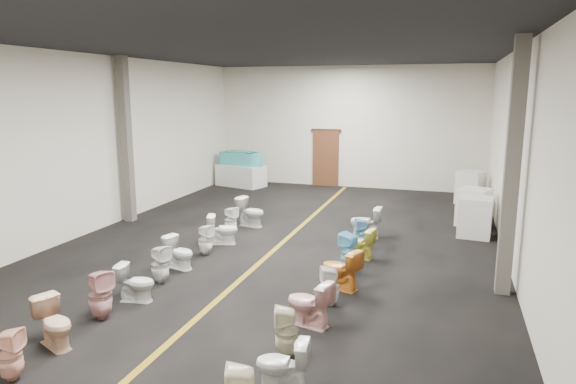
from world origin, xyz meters
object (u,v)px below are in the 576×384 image
object	(u,v)px
toilet_right_1	(282,365)
toilet_right_2	(287,332)
toilet_left_4	(136,283)
toilet_right_3	(309,303)
toilet_left_7	(205,240)
appliance_crate_d	(470,187)
toilet_right_4	(330,286)
appliance_crate_a	(475,217)
toilet_right_5	(340,269)
toilet_left_8	(223,229)
toilet_right_7	(359,243)
toilet_left_9	(231,220)
display_table	(241,175)
toilet_left_5	(160,264)
toilet_left_3	(100,295)
toilet_right_6	(350,252)
toilet_left_2	(55,323)
appliance_crate_c	(472,204)
toilet_left_10	(251,212)
toilet_right_8	(362,233)
toilet_right_9	(366,222)
toilet_left_1	(10,355)
appliance_crate_b	(474,207)
toilet_left_6	(179,252)
bathtub	(241,158)

from	to	relation	value
toilet_right_1	toilet_right_2	size ratio (longest dim) A/B	0.92
toilet_left_4	toilet_right_3	xyz separation A→B (m)	(3.10, -0.02, 0.04)
toilet_left_7	appliance_crate_d	bearing A→B (deg)	-26.14
toilet_right_4	appliance_crate_a	bearing A→B (deg)	130.20
appliance_crate_d	toilet_right_5	size ratio (longest dim) A/B	1.39
toilet_left_8	toilet_right_3	xyz separation A→B (m)	(3.10, -3.57, 0.02)
toilet_left_7	toilet_right_3	size ratio (longest dim) A/B	0.92
toilet_left_7	toilet_right_2	world-z (taller)	toilet_right_2
appliance_crate_a	toilet_right_2	bearing A→B (deg)	-110.71
toilet_left_7	toilet_right_7	distance (m)	3.39
toilet_right_2	toilet_right_4	distance (m)	1.85
toilet_left_9	toilet_right_2	bearing A→B (deg)	-131.87
display_table	toilet_left_5	world-z (taller)	display_table
toilet_left_5	toilet_right_2	xyz separation A→B (m)	(3.11, -1.88, -0.01)
toilet_right_2	toilet_left_3	bearing A→B (deg)	-110.08
toilet_right_6	toilet_left_8	bearing A→B (deg)	-82.09
toilet_left_2	toilet_right_3	xyz separation A→B (m)	(3.26, 1.72, 0.02)
appliance_crate_c	toilet_left_5	bearing A→B (deg)	-128.41
toilet_left_10	toilet_right_2	size ratio (longest dim) A/B	1.10
toilet_left_2	toilet_right_1	size ratio (longest dim) A/B	1.07
toilet_left_4	toilet_right_8	world-z (taller)	toilet_right_8
toilet_left_8	toilet_right_9	distance (m)	3.52
toilet_left_8	display_table	bearing A→B (deg)	0.99
appliance_crate_c	toilet_left_2	distance (m)	11.51
toilet_left_1	toilet_left_8	distance (m)	6.17
toilet_right_2	toilet_right_6	bearing A→B (deg)	161.19
appliance_crate_c	toilet_left_7	size ratio (longest dim) A/B	1.11
appliance_crate_b	toilet_left_9	xyz separation A→B (m)	(-5.91, -2.70, -0.16)
toilet_left_9	toilet_right_5	xyz separation A→B (m)	(3.44, -2.82, 0.03)
toilet_left_6	toilet_right_1	bearing A→B (deg)	-121.30
toilet_left_5	toilet_left_9	bearing A→B (deg)	20.21
appliance_crate_a	appliance_crate_d	world-z (taller)	appliance_crate_d
toilet_left_9	toilet_right_1	world-z (taller)	toilet_left_9
toilet_left_5	toilet_left_7	bearing A→B (deg)	17.23
display_table	toilet_right_9	size ratio (longest dim) A/B	2.33
toilet_right_4	toilet_right_5	world-z (taller)	toilet_right_5
appliance_crate_d	toilet_right_5	xyz separation A→B (m)	(-2.47, -8.45, -0.15)
toilet_left_7	toilet_left_5	bearing A→B (deg)	-168.92
toilet_left_1	toilet_right_7	bearing A→B (deg)	-41.27
appliance_crate_a	toilet_left_3	world-z (taller)	appliance_crate_a
toilet_left_2	toilet_left_3	distance (m)	0.95
appliance_crate_c	toilet_left_5	xyz separation A→B (m)	(-5.77, -7.28, -0.01)
appliance_crate_d	toilet_left_10	distance (m)	7.44
bathtub	appliance_crate_b	bearing A→B (deg)	-12.75
toilet_right_2	toilet_right_5	xyz separation A→B (m)	(0.19, 2.62, 0.03)
toilet_left_10	toilet_right_9	size ratio (longest dim) A/B	1.00
display_table	appliance_crate_d	bearing A→B (deg)	-4.50
display_table	toilet_right_4	size ratio (longest dim) A/B	2.66
toilet_left_7	toilet_left_10	distance (m)	2.58
toilet_right_1	toilet_right_3	xyz separation A→B (m)	(-0.15, 1.77, 0.04)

